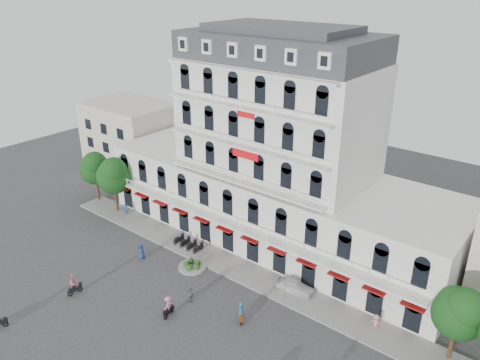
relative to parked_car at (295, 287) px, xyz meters
The scene contains 17 objects.
ground 12.78m from the parked_car, 131.87° to the right, with size 120.00×120.00×0.00m, color #38383A.
sidewalk 8.55m from the parked_car, behind, with size 53.00×4.00×0.16m, color gray.
main_building 15.18m from the parked_car, 135.07° to the left, with size 45.00×15.00×25.80m.
flank_building_west 40.27m from the parked_car, 164.75° to the left, with size 14.00×10.00×12.00m, color beige.
traffic_island 12.04m from the parked_car, 163.10° to the right, with size 3.20×3.20×1.60m.
parked_scooter_row 14.90m from the parked_car, behind, with size 4.40×1.80×1.10m, color black, non-canonical shape.
tree_west_outer 34.78m from the parked_car, behind, with size 4.50×4.48×7.76m.
tree_west_inner 29.88m from the parked_car, behind, with size 4.76×4.76×8.25m.
tree_east_inner 16.19m from the parked_car, ahead, with size 4.40×4.37×7.57m.
parked_car is the anchor object (origin of this frame).
rider_southwest 23.00m from the parked_car, 140.70° to the right, with size 0.82×1.70×2.35m.
rider_east 7.17m from the parked_car, 103.13° to the right, with size 1.21×1.40×2.16m.
rider_center 13.24m from the parked_car, 125.09° to the right, with size 0.91×1.68×2.24m.
pedestrian_left 18.47m from the parked_car, 161.71° to the right, with size 0.94×0.61×1.93m, color navy.
pedestrian_mid 10.88m from the parked_car, 132.66° to the right, with size 1.04×0.43×1.78m, color slate.
pedestrian_right 8.97m from the parked_car, ahead, with size 1.06×0.61×1.65m, color pink.
pedestrian_far 27.59m from the parked_car, behind, with size 0.67×0.44×1.85m, color #294E7C.
Camera 1 is at (29.22, -25.52, 30.63)m, focal length 35.00 mm.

